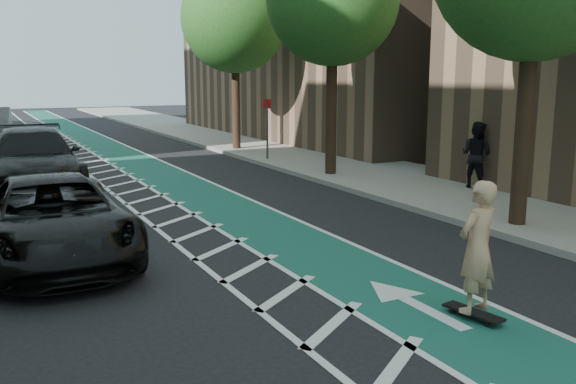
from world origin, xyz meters
TOP-DOWN VIEW (x-y plane):
  - ground at (0.00, 0.00)m, footprint 120.00×120.00m
  - bike_lane at (3.00, 10.00)m, footprint 2.00×90.00m
  - buffer_strip at (1.50, 10.00)m, footprint 1.40×90.00m
  - sidewalk_right at (9.50, 10.00)m, footprint 5.00×90.00m
  - curb_right at (7.05, 10.00)m, footprint 0.12×90.00m
  - tree_r_c at (7.90, 8.00)m, footprint 4.20×4.20m
  - tree_r_d at (7.90, 16.00)m, footprint 4.20×4.20m
  - sign_post at (7.60, 12.00)m, footprint 0.35×0.08m
  - skateboard at (3.36, -3.54)m, footprint 0.40×0.93m
  - skateboarder at (3.36, -3.54)m, footprint 0.75×0.56m
  - suv_near at (-1.48, 2.27)m, footprint 2.56×5.52m
  - suv_far at (-1.13, 9.93)m, footprint 2.75×6.36m
  - pedestrian at (10.28, 3.54)m, footprint 0.96×1.10m

SIDE VIEW (x-z plane):
  - ground at x=0.00m, z-range 0.00..0.00m
  - buffer_strip at x=1.50m, z-range 0.00..0.01m
  - bike_lane at x=3.00m, z-range 0.00..0.01m
  - sidewalk_right at x=9.50m, z-range 0.00..0.15m
  - curb_right at x=7.05m, z-range 0.00..0.16m
  - skateboard at x=3.36m, z-range 0.04..0.16m
  - suv_near at x=-1.48m, z-range 0.00..1.53m
  - suv_far at x=-1.13m, z-range 0.00..1.83m
  - skateboarder at x=3.36m, z-range 0.12..1.99m
  - pedestrian at x=10.28m, z-range 0.15..2.07m
  - sign_post at x=7.60m, z-range 0.11..2.59m
  - tree_r_c at x=7.90m, z-range 1.82..9.72m
  - tree_r_d at x=7.90m, z-range 1.82..9.72m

